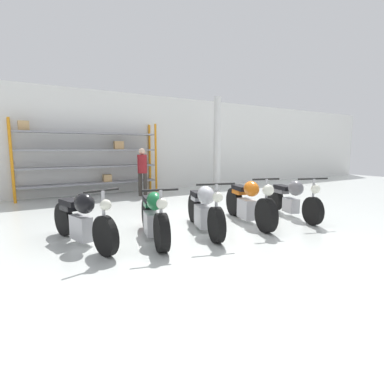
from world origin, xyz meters
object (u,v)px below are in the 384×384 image
motorcycle_green (154,217)px  motorcycle_grey (292,198)px  person_browsing (142,168)px  motorcycle_silver (204,209)px  shelving_rack (90,158)px  motorcycle_black (82,219)px  motorcycle_orange (249,203)px

motorcycle_green → motorcycle_grey: 3.51m
person_browsing → motorcycle_silver: bearing=33.7°
shelving_rack → person_browsing: shelving_rack is taller
motorcycle_black → person_browsing: (2.89, 4.36, 0.50)m
shelving_rack → motorcycle_black: size_ratio=2.22×
person_browsing → motorcycle_grey: bearing=62.1°
shelving_rack → motorcycle_black: (-1.42, -5.32, -0.84)m
shelving_rack → motorcycle_silver: (0.79, -5.70, -0.85)m
shelving_rack → motorcycle_grey: 6.67m
motorcycle_green → person_browsing: 5.05m
motorcycle_black → motorcycle_green: 1.20m
motorcycle_black → motorcycle_green: (1.15, -0.35, -0.04)m
motorcycle_green → motorcycle_grey: bearing=102.6°
shelving_rack → motorcycle_grey: bearing=-60.7°
motorcycle_orange → person_browsing: (-0.50, 4.70, 0.50)m
motorcycle_grey → motorcycle_silver: bearing=-74.4°
motorcycle_orange → motorcycle_black: bearing=-79.5°
motorcycle_black → motorcycle_orange: bearing=70.6°
motorcycle_green → motorcycle_silver: bearing=102.9°
motorcycle_green → motorcycle_grey: (3.51, -0.10, 0.04)m
person_browsing → motorcycle_black: bearing=8.3°
motorcycle_orange → motorcycle_grey: (1.27, -0.11, 0.00)m
person_browsing → motorcycle_orange: bearing=47.9°
motorcycle_black → motorcycle_grey: bearing=70.9°
motorcycle_grey → person_browsing: (-1.77, 4.81, 0.50)m
motorcycle_green → motorcycle_silver: 1.06m
motorcycle_black → motorcycle_silver: motorcycle_silver is taller
shelving_rack → motorcycle_grey: size_ratio=2.24×
motorcycle_black → person_browsing: person_browsing is taller
person_browsing → motorcycle_green: bearing=21.6°
shelving_rack → motorcycle_silver: shelving_rack is taller
motorcycle_silver → motorcycle_grey: (2.45, -0.08, 0.00)m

